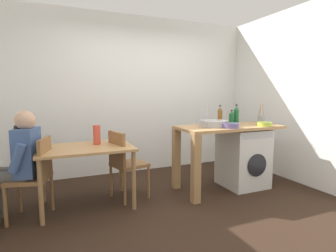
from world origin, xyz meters
name	(u,v)px	position (x,y,z in m)	size (l,w,h in m)	color
ground_plane	(178,207)	(0.00, 0.00, 0.00)	(5.46, 5.46, 0.00)	black
wall_back	(136,95)	(0.00, 1.75, 1.35)	(4.60, 0.10, 2.70)	white
wall_counter_side	(310,95)	(2.15, 0.00, 1.35)	(0.10, 3.80, 2.70)	white
dining_table	(86,155)	(-1.01, 0.48, 0.64)	(1.10, 0.76, 0.74)	tan
chair_person_seat	(36,174)	(-1.56, 0.36, 0.51)	(0.49, 0.49, 0.90)	olive
chair_opposite	(124,161)	(-0.54, 0.51, 0.51)	(0.49, 0.49, 0.90)	olive
seated_person	(19,159)	(-1.72, 0.40, 0.67)	(0.55, 0.54, 1.20)	#595651
kitchen_counter	(216,138)	(0.74, 0.32, 0.76)	(1.50, 0.68, 0.92)	tan
washing_machine	(243,157)	(1.22, 0.31, 0.43)	(0.60, 0.61, 0.86)	silver
sink_basin	(214,123)	(0.69, 0.32, 0.97)	(0.38, 0.38, 0.09)	#9EA0A5
tap	(207,116)	(0.69, 0.50, 1.06)	(0.02, 0.02, 0.28)	#B2B2B7
bottle_tall_green	(220,115)	(0.96, 0.56, 1.05)	(0.07, 0.07, 0.29)	brown
bottle_squat_brown	(232,118)	(1.09, 0.45, 1.02)	(0.08, 0.08, 0.22)	#19592D
bottle_clear_small	(236,115)	(1.19, 0.47, 1.05)	(0.08, 0.08, 0.30)	#19592D
mixing_bowl	(230,125)	(0.82, 0.12, 0.96)	(0.24, 0.24, 0.06)	slate
utensil_crock	(261,119)	(1.58, 0.37, 0.99)	(0.11, 0.11, 0.30)	gray
colander	(265,124)	(1.40, 0.10, 0.95)	(0.20, 0.20, 0.06)	#A8C63D
vase	(97,135)	(-0.86, 0.58, 0.86)	(0.09, 0.09, 0.25)	#D84C38
scissors	(231,126)	(0.90, 0.22, 0.92)	(0.15, 0.06, 0.01)	#B2B2B7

